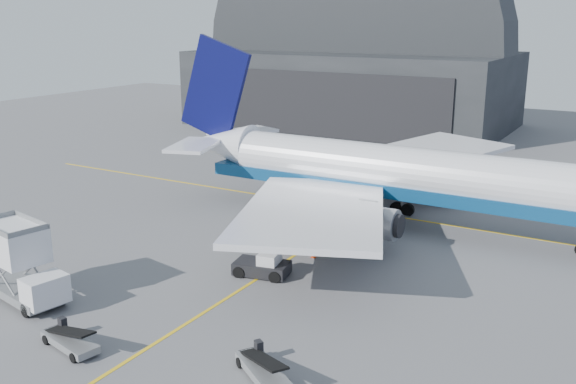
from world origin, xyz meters
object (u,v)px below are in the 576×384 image
Objects in this scene: belt_loader_b at (263,369)px; catering_truck at (20,264)px; belt_loader_a at (70,340)px; airliner at (392,173)px; pushback_tug at (263,266)px.

catering_truck is at bearing -146.75° from belt_loader_b.
airliner is at bearing 88.72° from belt_loader_a.
belt_loader_b is at bearing 26.48° from belt_loader_a.
catering_truck is at bearing 170.53° from belt_loader_a.
airliner reaches higher than pushback_tug.
catering_truck is 1.78× the size of belt_loader_b.
pushback_tug is 1.00× the size of belt_loader_b.
airliner is 11.03× the size of pushback_tug.
belt_loader_a is at bearing -115.89° from pushback_tug.
airliner is 10.52× the size of belt_loader_a.
airliner is 30.45m from catering_truck.
airliner reaches higher than belt_loader_b.
catering_truck is 18.38m from belt_loader_b.
pushback_tug is (11.19, 11.10, -1.77)m from catering_truck.
belt_loader_a is at bearing -10.18° from catering_truck.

